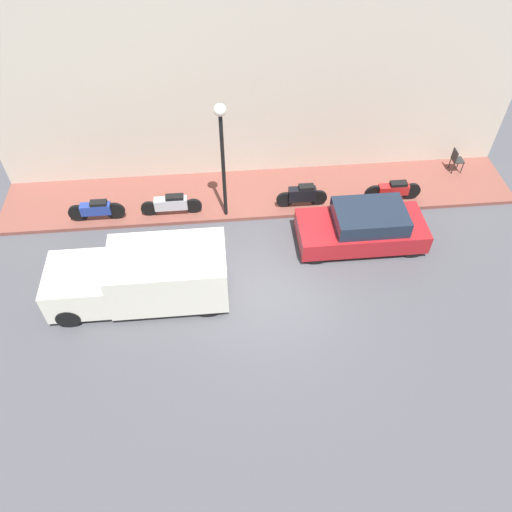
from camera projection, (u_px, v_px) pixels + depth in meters
The scene contains 11 objects.
ground_plane at pixel (275, 298), 14.83m from camera, with size 60.00×60.00×0.00m, color #47474C.
sidewalk at pixel (260, 193), 17.95m from camera, with size 2.60×18.03×0.14m.
building_facade at pixel (256, 73), 16.10m from camera, with size 0.30×18.03×7.82m.
parked_car at pixel (363, 227), 15.93m from camera, with size 1.78×4.06×1.36m.
delivery_van at pixel (141, 277), 14.22m from camera, with size 1.91×5.08×1.74m.
motorcycle_red at pixel (393, 190), 17.31m from camera, with size 0.30×1.98×0.76m.
motorcycle_blue at pixel (96, 210), 16.63m from camera, with size 0.30×1.87×0.77m.
scooter_silver at pixel (171, 204), 16.83m from camera, with size 0.30×2.06×0.78m.
motorcycle_black at pixel (302, 195), 17.09m from camera, with size 0.30×1.76×0.87m.
streetlamp at pixel (222, 141), 14.96m from camera, with size 0.38×0.38×4.19m.
cafe_chair at pixel (456, 159), 18.36m from camera, with size 0.40×0.40×0.91m.
Camera 1 is at (-9.01, 1.39, 11.77)m, focal length 35.00 mm.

